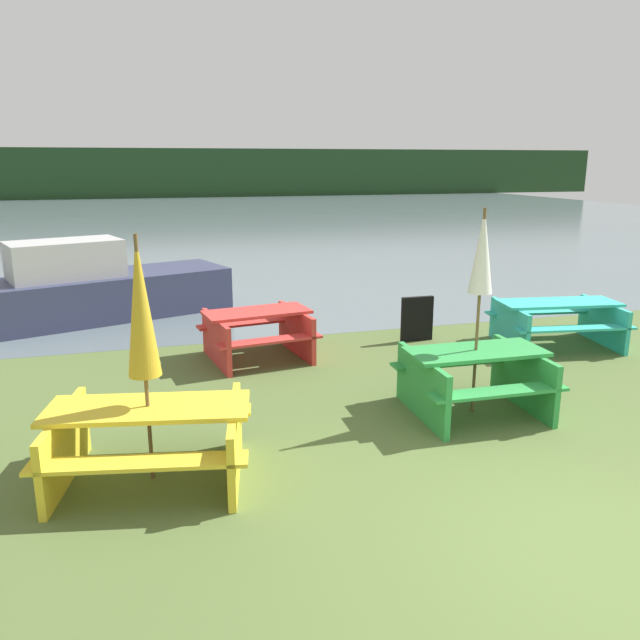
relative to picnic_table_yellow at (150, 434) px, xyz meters
name	(u,v)px	position (x,y,z in m)	size (l,w,h in m)	color
ground_plane	(598,553)	(3.26, -2.15, -0.45)	(60.00, 60.00, 0.00)	#516633
water	(201,216)	(3.26, 29.41, -0.45)	(60.00, 50.00, 0.00)	slate
far_treeline	(177,173)	(3.26, 49.41, 1.55)	(80.00, 1.60, 4.00)	#1E3D1E
picnic_table_yellow	(150,434)	(0.00, 0.00, 0.00)	(2.08, 1.71, 0.73)	yellow
picnic_table_green	(474,375)	(3.73, 0.62, 0.01)	(1.64, 1.42, 0.78)	green
picnic_table_teal	(557,318)	(6.43, 2.74, 0.00)	(2.08, 1.64, 0.74)	#33B7A8
picnic_table_red	(257,330)	(1.64, 3.40, 0.00)	(1.74, 1.59, 0.75)	red
umbrella_white	(482,254)	(3.73, 0.62, 1.46)	(0.27, 0.27, 2.42)	brown
umbrella_gold	(141,308)	(0.00, 0.00, 1.21)	(0.30, 0.30, 2.32)	brown
boat	(103,288)	(-0.73, 6.81, 0.12)	(4.67, 2.91, 1.52)	#333856
signboard	(417,319)	(4.37, 3.63, -0.08)	(0.55, 0.08, 0.75)	black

